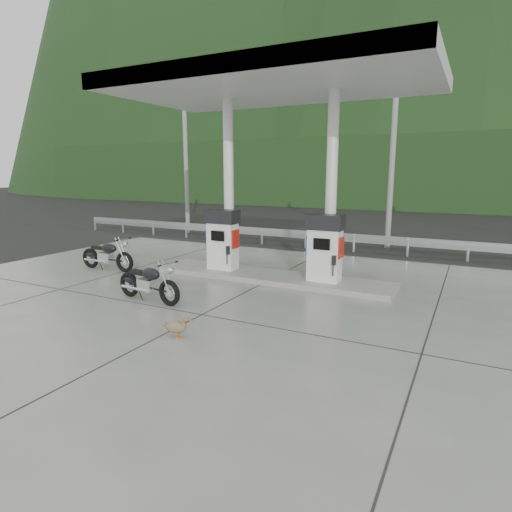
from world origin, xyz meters
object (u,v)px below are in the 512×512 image
at_px(motorcycle_left, 107,256).
at_px(motorcycle_right, 148,283).
at_px(gas_pump_left, 223,240).
at_px(gas_pump_right, 325,248).
at_px(duck, 176,328).

height_order(motorcycle_left, motorcycle_right, motorcycle_left).
distance_m(motorcycle_left, motorcycle_right, 3.95).
xyz_separation_m(gas_pump_left, gas_pump_right, (3.20, 0.00, 0.00)).
bearing_deg(duck, gas_pump_left, 99.02).
relative_size(gas_pump_left, motorcycle_left, 0.93).
relative_size(motorcycle_left, motorcycle_right, 1.04).
bearing_deg(gas_pump_right, motorcycle_right, -135.89).
bearing_deg(duck, motorcycle_left, 134.25).
bearing_deg(motorcycle_right, duck, -31.39).
distance_m(gas_pump_left, duck, 5.21).
xyz_separation_m(gas_pump_right, duck, (-1.31, -4.78, -0.87)).
bearing_deg(duck, gas_pump_right, 62.09).
distance_m(gas_pump_right, duck, 5.03).
distance_m(motorcycle_left, duck, 6.48).
relative_size(gas_pump_right, motorcycle_left, 0.93).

